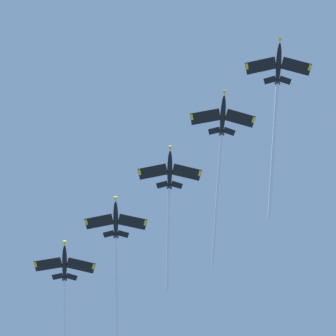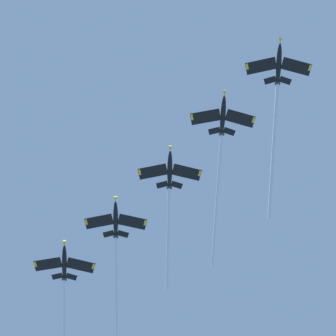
% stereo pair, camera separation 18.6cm
% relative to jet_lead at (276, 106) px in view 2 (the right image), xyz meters
% --- Properties ---
extents(jet_lead, '(50.03, 28.35, 16.71)m').
position_rel_jet_lead_xyz_m(jet_lead, '(0.00, 0.00, 0.00)').
color(jet_lead, black).
extents(jet_second, '(50.32, 29.87, 16.37)m').
position_rel_jet_lead_xyz_m(jet_second, '(5.11, 20.09, -4.21)').
color(jet_second, black).
extents(jet_third, '(43.67, 25.69, 13.54)m').
position_rel_jet_lead_xyz_m(jet_third, '(13.38, 40.66, -8.05)').
color(jet_third, black).
extents(jet_fourth, '(44.96, 25.88, 14.33)m').
position_rel_jet_lead_xyz_m(jet_fourth, '(20.09, 61.93, -12.65)').
color(jet_fourth, black).
extents(jet_fifth, '(41.69, 25.76, 13.61)m').
position_rel_jet_lead_xyz_m(jet_fifth, '(26.24, 83.13, -16.31)').
color(jet_fifth, black).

